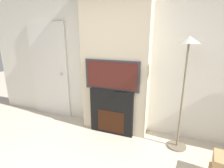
% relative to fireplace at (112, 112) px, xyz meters
% --- Properties ---
extents(wall_back, '(6.00, 0.06, 2.70)m').
position_rel_fireplace_xyz_m(wall_back, '(0.00, 0.32, 0.93)').
color(wall_back, silver).
rests_on(wall_back, ground_plane).
extents(chimney_breast, '(1.21, 0.29, 2.70)m').
position_rel_fireplace_xyz_m(chimney_breast, '(0.00, 0.15, 0.93)').
color(chimney_breast, beige).
rests_on(chimney_breast, ground_plane).
extents(fireplace, '(0.81, 0.15, 0.84)m').
position_rel_fireplace_xyz_m(fireplace, '(0.00, 0.00, 0.00)').
color(fireplace, black).
rests_on(fireplace, ground_plane).
extents(television, '(0.99, 0.07, 0.53)m').
position_rel_fireplace_xyz_m(television, '(0.00, -0.00, 0.69)').
color(television, '#2D2D33').
rests_on(television, fireplace).
extents(floor_lamp, '(0.30, 0.30, 1.76)m').
position_rel_fireplace_xyz_m(floor_lamp, '(1.16, -0.04, 0.90)').
color(floor_lamp, '#726651').
rests_on(floor_lamp, ground_plane).
extents(entry_door, '(0.93, 0.09, 2.02)m').
position_rel_fireplace_xyz_m(entry_door, '(-1.56, 0.26, 0.59)').
color(entry_door, silver).
rests_on(entry_door, ground_plane).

